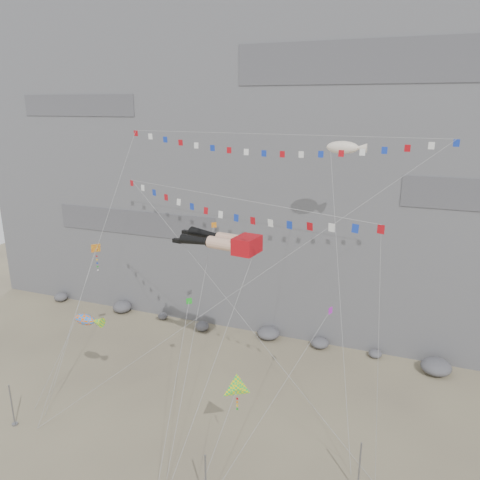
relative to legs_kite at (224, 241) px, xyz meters
The scene contains 15 objects.
ground 15.80m from the legs_kite, 87.44° to the right, with size 120.00×120.00×0.00m, color gray.
cliff 29.16m from the legs_kite, 89.57° to the left, with size 80.00×28.00×50.00m, color slate.
talus_boulders 19.13m from the legs_kite, 89.06° to the left, with size 60.00×3.00×1.20m, color #5C5C60, non-canonical shape.
anchor_pole_left 22.46m from the legs_kite, 147.23° to the right, with size 0.12×0.12×3.87m, color slate.
anchor_pole_right 19.53m from the legs_kite, 28.01° to the right, with size 0.12×0.12×4.15m, color slate.
legs_kite is the anchor object (origin of this frame).
flag_banner_upper 10.17m from the legs_kite, 62.69° to the left, with size 30.20×15.56×31.87m.
flag_banner_lower 4.80m from the legs_kite, 58.64° to the right, with size 24.41×9.22×23.36m.
harlequin_kite 12.98m from the legs_kite, behind, with size 1.90×8.59×15.26m.
fish_windsock 13.76m from the legs_kite, 154.63° to the right, with size 6.15×3.26×9.82m.
delta_kite 12.07m from the legs_kite, 61.89° to the right, with size 2.50×5.80×8.81m.
blimp_windsock 13.36m from the legs_kite, 43.35° to the left, with size 6.08×13.76×26.28m.
small_kite_a 4.00m from the legs_kite, 127.66° to the left, with size 2.84×14.65×20.97m.
small_kite_b 10.30m from the legs_kite, ahead, with size 6.37×11.20×15.97m.
small_kite_c 6.26m from the legs_kite, 149.68° to the right, with size 3.12×11.21×14.64m.
Camera 1 is at (14.37, -29.92, 26.15)m, focal length 35.00 mm.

